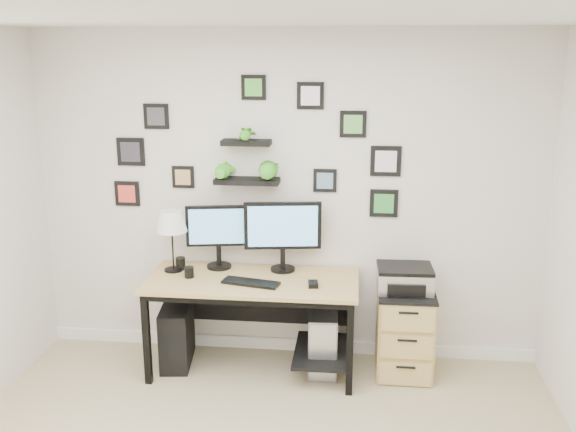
# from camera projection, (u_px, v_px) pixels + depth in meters

# --- Properties ---
(room) EXTENTS (4.00, 4.00, 4.00)m
(room) POSITION_uv_depth(u_px,v_px,m) (287.00, 344.00, 5.35)
(room) COLOR tan
(room) RESTS_ON ground
(desk) EXTENTS (1.60, 0.70, 0.75)m
(desk) POSITION_uv_depth(u_px,v_px,m) (258.00, 293.00, 4.92)
(desk) COLOR tan
(desk) RESTS_ON ground
(monitor_left) EXTENTS (0.50, 0.23, 0.51)m
(monitor_left) POSITION_uv_depth(u_px,v_px,m) (218.00, 232.00, 5.02)
(monitor_left) COLOR black
(monitor_left) RESTS_ON desk
(monitor_right) EXTENTS (0.60, 0.22, 0.55)m
(monitor_right) POSITION_uv_depth(u_px,v_px,m) (283.00, 230.00, 4.95)
(monitor_right) COLOR black
(monitor_right) RESTS_ON desk
(keyboard) EXTENTS (0.45, 0.22, 0.02)m
(keyboard) POSITION_uv_depth(u_px,v_px,m) (251.00, 283.00, 4.76)
(keyboard) COLOR black
(keyboard) RESTS_ON desk
(mouse) EXTENTS (0.08, 0.12, 0.03)m
(mouse) POSITION_uv_depth(u_px,v_px,m) (313.00, 284.00, 4.71)
(mouse) COLOR black
(mouse) RESTS_ON desk
(table_lamp) EXTENTS (0.24, 0.24, 0.48)m
(table_lamp) POSITION_uv_depth(u_px,v_px,m) (171.00, 223.00, 4.94)
(table_lamp) COLOR black
(table_lamp) RESTS_ON desk
(mug) EXTENTS (0.07, 0.07, 0.08)m
(mug) POSITION_uv_depth(u_px,v_px,m) (189.00, 272.00, 4.88)
(mug) COLOR black
(mug) RESTS_ON desk
(pen_cup) EXTENTS (0.08, 0.08, 0.10)m
(pen_cup) POSITION_uv_depth(u_px,v_px,m) (181.00, 263.00, 5.06)
(pen_cup) COLOR black
(pen_cup) RESTS_ON desk
(pc_tower_black) EXTENTS (0.27, 0.51, 0.49)m
(pc_tower_black) POSITION_uv_depth(u_px,v_px,m) (177.00, 334.00, 5.09)
(pc_tower_black) COLOR black
(pc_tower_black) RESTS_ON ground
(pc_tower_grey) EXTENTS (0.23, 0.50, 0.49)m
(pc_tower_grey) POSITION_uv_depth(u_px,v_px,m) (323.00, 339.00, 5.01)
(pc_tower_grey) COLOR gray
(pc_tower_grey) RESTS_ON ground
(file_cabinet) EXTENTS (0.43, 0.53, 0.67)m
(file_cabinet) POSITION_uv_depth(u_px,v_px,m) (404.00, 331.00, 4.93)
(file_cabinet) COLOR tan
(file_cabinet) RESTS_ON ground
(printer) EXTENTS (0.42, 0.35, 0.19)m
(printer) POSITION_uv_depth(u_px,v_px,m) (405.00, 278.00, 4.83)
(printer) COLOR silver
(printer) RESTS_ON file_cabinet
(wall_decor) EXTENTS (2.27, 0.18, 1.08)m
(wall_decor) POSITION_uv_depth(u_px,v_px,m) (253.00, 155.00, 4.91)
(wall_decor) COLOR black
(wall_decor) RESTS_ON ground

